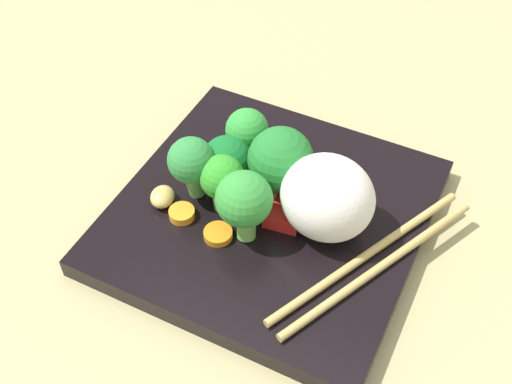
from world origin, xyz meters
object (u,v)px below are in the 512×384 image
object	(u,v)px
carrot_slice_1	(210,159)
rice_mound	(329,194)
square_plate	(270,215)
chopstick_pair	(374,261)
broccoli_floret_3	(191,162)

from	to	relation	value
carrot_slice_1	rice_mound	bearing A→B (deg)	-11.01
square_plate	carrot_slice_1	world-z (taller)	carrot_slice_1
square_plate	chopstick_pair	world-z (taller)	chopstick_pair
broccoli_floret_3	chopstick_pair	bearing A→B (deg)	-1.64
broccoli_floret_3	square_plate	bearing A→B (deg)	11.35
broccoli_floret_3	carrot_slice_1	distance (cm)	5.36
rice_mound	broccoli_floret_3	distance (cm)	11.43
broccoli_floret_3	carrot_slice_1	size ratio (longest dim) A/B	2.36
square_plate	chopstick_pair	bearing A→B (deg)	-10.45
rice_mound	carrot_slice_1	world-z (taller)	rice_mound
rice_mound	carrot_slice_1	size ratio (longest dim) A/B	2.90
chopstick_pair	carrot_slice_1	bearing A→B (deg)	101.79
broccoli_floret_3	carrot_slice_1	xyz separation A→B (cm)	(-0.65, 4.03, -3.48)
rice_mound	chopstick_pair	distance (cm)	6.18
rice_mound	chopstick_pair	world-z (taller)	rice_mound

